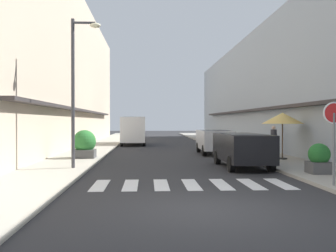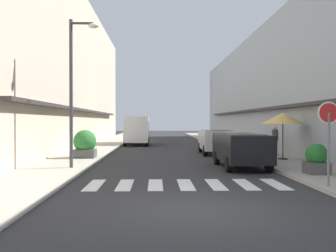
{
  "view_description": "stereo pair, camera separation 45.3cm",
  "coord_description": "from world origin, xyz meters",
  "px_view_note": "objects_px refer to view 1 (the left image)",
  "views": [
    {
      "loc": [
        -1.38,
        -8.66,
        1.99
      ],
      "look_at": [
        -0.31,
        11.26,
        1.76
      ],
      "focal_mm": 41.45,
      "sensor_mm": 36.0,
      "label": 1
    },
    {
      "loc": [
        -0.93,
        -8.67,
        1.99
      ],
      "look_at": [
        -0.31,
        11.26,
        1.76
      ],
      "focal_mm": 41.45,
      "sensor_mm": 36.0,
      "label": 2
    }
  ],
  "objects_px": {
    "planter_corner": "(319,159)",
    "parked_car_near": "(242,146)",
    "street_lamp": "(77,78)",
    "parked_car_mid": "(214,139)",
    "round_street_sign": "(334,122)",
    "planter_midblock": "(84,144)",
    "delivery_van": "(134,128)",
    "cafe_umbrella": "(282,118)",
    "pedestrian_walking_near": "(274,140)"
  },
  "relations": [
    {
      "from": "planter_corner",
      "to": "parked_car_near",
      "type": "bearing_deg",
      "value": 127.01
    },
    {
      "from": "street_lamp",
      "to": "parked_car_mid",
      "type": "bearing_deg",
      "value": 47.68
    },
    {
      "from": "street_lamp",
      "to": "planter_corner",
      "type": "relative_size",
      "value": 5.52
    },
    {
      "from": "round_street_sign",
      "to": "planter_midblock",
      "type": "bearing_deg",
      "value": 133.63
    },
    {
      "from": "delivery_van",
      "to": "planter_midblock",
      "type": "bearing_deg",
      "value": -99.22
    },
    {
      "from": "delivery_van",
      "to": "cafe_umbrella",
      "type": "bearing_deg",
      "value": -60.51
    },
    {
      "from": "delivery_van",
      "to": "street_lamp",
      "type": "distance_m",
      "value": 17.27
    },
    {
      "from": "parked_car_near",
      "to": "planter_midblock",
      "type": "xyz_separation_m",
      "value": [
        -7.3,
        3.68,
        -0.11
      ]
    },
    {
      "from": "planter_midblock",
      "to": "planter_corner",
      "type": "bearing_deg",
      "value": -34.56
    },
    {
      "from": "street_lamp",
      "to": "round_street_sign",
      "type": "bearing_deg",
      "value": -30.06
    },
    {
      "from": "parked_car_mid",
      "to": "pedestrian_walking_near",
      "type": "relative_size",
      "value": 2.57
    },
    {
      "from": "parked_car_near",
      "to": "pedestrian_walking_near",
      "type": "distance_m",
      "value": 5.83
    },
    {
      "from": "parked_car_near",
      "to": "pedestrian_walking_near",
      "type": "xyz_separation_m",
      "value": [
        3.02,
        4.98,
        0.05
      ]
    },
    {
      "from": "round_street_sign",
      "to": "cafe_umbrella",
      "type": "distance_m",
      "value": 8.0
    },
    {
      "from": "delivery_van",
      "to": "cafe_umbrella",
      "type": "height_order",
      "value": "cafe_umbrella"
    },
    {
      "from": "parked_car_mid",
      "to": "planter_corner",
      "type": "bearing_deg",
      "value": -77.8
    },
    {
      "from": "cafe_umbrella",
      "to": "pedestrian_walking_near",
      "type": "bearing_deg",
      "value": 81.2
    },
    {
      "from": "round_street_sign",
      "to": "pedestrian_walking_near",
      "type": "height_order",
      "value": "round_street_sign"
    },
    {
      "from": "planter_midblock",
      "to": "street_lamp",
      "type": "bearing_deg",
      "value": -84.58
    },
    {
      "from": "parked_car_mid",
      "to": "street_lamp",
      "type": "distance_m",
      "value": 10.61
    },
    {
      "from": "parked_car_mid",
      "to": "planter_midblock",
      "type": "distance_m",
      "value": 7.99
    },
    {
      "from": "parked_car_mid",
      "to": "delivery_van",
      "type": "distance_m",
      "value": 10.83
    },
    {
      "from": "round_street_sign",
      "to": "cafe_umbrella",
      "type": "xyz_separation_m",
      "value": [
        1.28,
        7.9,
        0.15
      ]
    },
    {
      "from": "planter_corner",
      "to": "planter_midblock",
      "type": "distance_m",
      "value": 11.42
    },
    {
      "from": "street_lamp",
      "to": "planter_midblock",
      "type": "xyz_separation_m",
      "value": [
        -0.41,
        4.3,
        -2.92
      ]
    },
    {
      "from": "street_lamp",
      "to": "delivery_van",
      "type": "bearing_deg",
      "value": 84.44
    },
    {
      "from": "parked_car_mid",
      "to": "cafe_umbrella",
      "type": "distance_m",
      "value": 5.3
    },
    {
      "from": "planter_midblock",
      "to": "pedestrian_walking_near",
      "type": "distance_m",
      "value": 10.4
    },
    {
      "from": "round_street_sign",
      "to": "planter_corner",
      "type": "relative_size",
      "value": 2.25
    },
    {
      "from": "delivery_van",
      "to": "street_lamp",
      "type": "bearing_deg",
      "value": -95.56
    },
    {
      "from": "planter_corner",
      "to": "pedestrian_walking_near",
      "type": "height_order",
      "value": "pedestrian_walking_near"
    },
    {
      "from": "street_lamp",
      "to": "parked_car_near",
      "type": "bearing_deg",
      "value": 5.16
    },
    {
      "from": "street_lamp",
      "to": "planter_corner",
      "type": "height_order",
      "value": "street_lamp"
    },
    {
      "from": "pedestrian_walking_near",
      "to": "planter_midblock",
      "type": "bearing_deg",
      "value": 55.66
    },
    {
      "from": "pedestrian_walking_near",
      "to": "planter_corner",
      "type": "bearing_deg",
      "value": 131.76
    },
    {
      "from": "round_street_sign",
      "to": "pedestrian_walking_near",
      "type": "relative_size",
      "value": 1.5
    },
    {
      "from": "delivery_van",
      "to": "planter_midblock",
      "type": "height_order",
      "value": "delivery_van"
    },
    {
      "from": "delivery_van",
      "to": "planter_midblock",
      "type": "relative_size",
      "value": 3.77
    },
    {
      "from": "planter_corner",
      "to": "planter_midblock",
      "type": "bearing_deg",
      "value": 145.44
    },
    {
      "from": "round_street_sign",
      "to": "parked_car_mid",
      "type": "bearing_deg",
      "value": 96.28
    },
    {
      "from": "parked_car_near",
      "to": "planter_midblock",
      "type": "bearing_deg",
      "value": 153.22
    },
    {
      "from": "delivery_van",
      "to": "planter_corner",
      "type": "relative_size",
      "value": 4.99
    },
    {
      "from": "round_street_sign",
      "to": "planter_midblock",
      "type": "xyz_separation_m",
      "value": [
        -8.65,
        9.08,
        -1.17
      ]
    },
    {
      "from": "street_lamp",
      "to": "planter_corner",
      "type": "distance_m",
      "value": 9.75
    },
    {
      "from": "round_street_sign",
      "to": "planter_corner",
      "type": "distance_m",
      "value": 3.02
    },
    {
      "from": "round_street_sign",
      "to": "planter_midblock",
      "type": "height_order",
      "value": "round_street_sign"
    },
    {
      "from": "parked_car_mid",
      "to": "pedestrian_walking_near",
      "type": "xyz_separation_m",
      "value": [
        3.02,
        -1.96,
        0.05
      ]
    },
    {
      "from": "delivery_van",
      "to": "cafe_umbrella",
      "type": "xyz_separation_m",
      "value": [
        7.87,
        -13.91,
        0.73
      ]
    },
    {
      "from": "planter_midblock",
      "to": "pedestrian_walking_near",
      "type": "xyz_separation_m",
      "value": [
        10.32,
        1.3,
        0.16
      ]
    },
    {
      "from": "street_lamp",
      "to": "cafe_umbrella",
      "type": "distance_m",
      "value": 10.15
    }
  ]
}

